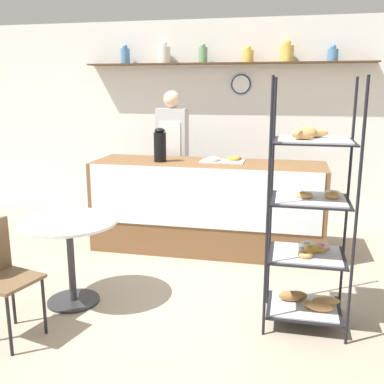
{
  "coord_description": "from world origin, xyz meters",
  "views": [
    {
      "loc": [
        0.89,
        -3.58,
        1.82
      ],
      "look_at": [
        0.0,
        0.44,
        0.86
      ],
      "focal_mm": 42.0,
      "sensor_mm": 36.0,
      "label": 1
    }
  ],
  "objects_px": {
    "pastry_rack": "(310,228)",
    "cafe_table": "(70,240)",
    "person_worker": "(172,155)",
    "donut_tray_counter": "(221,160)",
    "coffee_carafe": "(160,145)"
  },
  "relations": [
    {
      "from": "pastry_rack",
      "to": "cafe_table",
      "type": "xyz_separation_m",
      "value": [
        -1.95,
        -0.09,
        -0.22
      ]
    },
    {
      "from": "person_worker",
      "to": "donut_tray_counter",
      "type": "relative_size",
      "value": 3.69
    },
    {
      "from": "pastry_rack",
      "to": "coffee_carafe",
      "type": "bearing_deg",
      "value": 138.36
    },
    {
      "from": "coffee_carafe",
      "to": "donut_tray_counter",
      "type": "relative_size",
      "value": 0.78
    },
    {
      "from": "person_worker",
      "to": "coffee_carafe",
      "type": "bearing_deg",
      "value": -86.6
    },
    {
      "from": "pastry_rack",
      "to": "person_worker",
      "type": "relative_size",
      "value": 1.06
    },
    {
      "from": "pastry_rack",
      "to": "donut_tray_counter",
      "type": "bearing_deg",
      "value": 120.52
    },
    {
      "from": "donut_tray_counter",
      "to": "person_worker",
      "type": "bearing_deg",
      "value": 143.02
    },
    {
      "from": "cafe_table",
      "to": "coffee_carafe",
      "type": "xyz_separation_m",
      "value": [
        0.36,
        1.51,
        0.63
      ]
    },
    {
      "from": "coffee_carafe",
      "to": "donut_tray_counter",
      "type": "xyz_separation_m",
      "value": [
        0.67,
        0.15,
        -0.16
      ]
    },
    {
      "from": "person_worker",
      "to": "coffee_carafe",
      "type": "height_order",
      "value": "person_worker"
    },
    {
      "from": "pastry_rack",
      "to": "donut_tray_counter",
      "type": "distance_m",
      "value": 1.83
    },
    {
      "from": "pastry_rack",
      "to": "person_worker",
      "type": "distance_m",
      "value": 2.67
    },
    {
      "from": "pastry_rack",
      "to": "donut_tray_counter",
      "type": "xyz_separation_m",
      "value": [
        -0.92,
        1.56,
        0.25
      ]
    },
    {
      "from": "person_worker",
      "to": "coffee_carafe",
      "type": "xyz_separation_m",
      "value": [
        0.04,
        -0.68,
        0.2
      ]
    }
  ]
}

